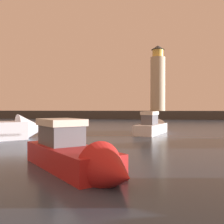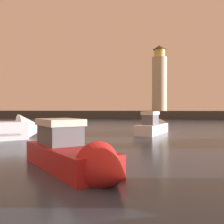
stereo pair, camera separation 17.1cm
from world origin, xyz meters
The scene contains 5 objects.
ground_plane centered at (0.00, 33.67, 0.00)m, with size 220.00×220.00×0.00m, color #2D3D51.
breakwater centered at (0.00, 67.33, 1.06)m, with size 87.76×6.25×2.11m, color #423F3D.
lighthouse centered at (3.67, 67.33, 10.19)m, with size 3.80×3.80×17.06m.
motorboat_2 centered at (-1.71, 8.76, 0.71)m, with size 6.44×6.88×2.65m.
motorboat_3 centered at (1.81, 27.09, 0.74)m, with size 4.05×7.76×2.75m.
Camera 2 is at (1.37, -1.86, 2.70)m, focal length 41.87 mm.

